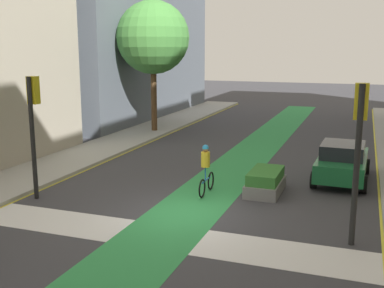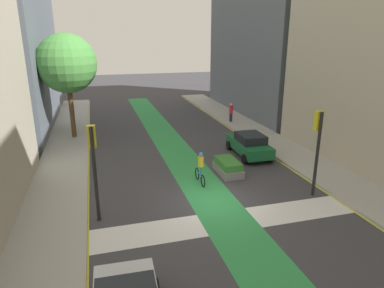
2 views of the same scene
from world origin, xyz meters
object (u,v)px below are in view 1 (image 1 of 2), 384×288
object	(u,v)px
median_planter	(265,182)
traffic_signal_near_right	(359,133)
car_green_right_far	(342,161)
cyclist_in_lane	(206,168)
street_tree_near	(153,38)
traffic_signal_near_left	(33,114)

from	to	relation	value
median_planter	traffic_signal_near_right	bearing A→B (deg)	-50.09
car_green_right_far	cyclist_in_lane	distance (m)	5.76
traffic_signal_near_right	car_green_right_far	size ratio (longest dim) A/B	1.02
traffic_signal_near_right	car_green_right_far	distance (m)	6.74
traffic_signal_near_right	cyclist_in_lane	distance (m)	6.22
traffic_signal_near_right	street_tree_near	xyz separation A→B (m)	(-12.20, 13.86, 2.78)
traffic_signal_near_left	car_green_right_far	world-z (taller)	traffic_signal_near_left
traffic_signal_near_right	car_green_right_far	bearing A→B (deg)	95.22
traffic_signal_near_right	median_planter	distance (m)	5.56
cyclist_in_lane	median_planter	size ratio (longest dim) A/B	0.83
traffic_signal_near_left	cyclist_in_lane	bearing A→B (deg)	23.54
traffic_signal_near_left	cyclist_in_lane	size ratio (longest dim) A/B	2.31
traffic_signal_near_left	car_green_right_far	xyz separation A→B (m)	(10.06, 5.91, -2.21)
cyclist_in_lane	median_planter	bearing A→B (deg)	25.07
street_tree_near	median_planter	xyz separation A→B (m)	(9.06, -10.11, -5.42)
median_planter	traffic_signal_near_left	bearing A→B (deg)	-156.05
cyclist_in_lane	car_green_right_far	bearing A→B (deg)	37.61
street_tree_near	median_planter	size ratio (longest dim) A/B	3.53
traffic_signal_near_right	median_planter	bearing A→B (deg)	129.91
traffic_signal_near_right	cyclist_in_lane	bearing A→B (deg)	151.25
cyclist_in_lane	median_planter	xyz separation A→B (m)	(2.00, 0.93, -0.57)
traffic_signal_near_left	street_tree_near	xyz separation A→B (m)	(-1.56, 13.44, 2.82)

